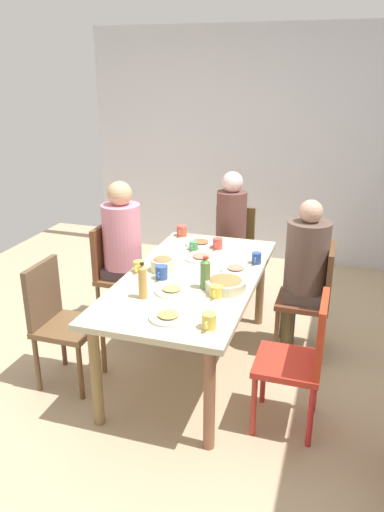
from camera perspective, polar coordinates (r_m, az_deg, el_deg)
ground_plane at (r=3.94m, az=0.00°, el=-12.29°), size 6.00×6.00×0.00m
wall_left at (r=5.86m, az=7.75°, el=12.22°), size 0.12×3.97×2.60m
dining_table at (r=3.62m, az=0.00°, el=-3.44°), size 1.84×0.93×0.75m
chair_0 at (r=3.97m, az=13.82°, el=-4.26°), size 0.40×0.40×0.90m
person_0 at (r=3.88m, az=12.81°, el=-0.91°), size 0.33×0.33×1.25m
chair_1 at (r=4.85m, az=4.64°, el=0.93°), size 0.40×0.40×0.90m
person_1 at (r=4.69m, az=4.47°, el=3.29°), size 0.30×0.30×1.27m
chair_2 at (r=4.37m, az=-8.78°, el=-1.50°), size 0.40×0.40×0.90m
person_2 at (r=4.24m, az=-7.89°, el=1.62°), size 0.32×0.32×1.29m
chair_3 at (r=3.15m, az=12.46°, el=-11.07°), size 0.40×0.40×0.90m
chair_4 at (r=3.65m, az=-15.12°, el=-6.69°), size 0.40×0.40×0.90m
plate_0 at (r=2.99m, az=-2.73°, el=-6.90°), size 0.24×0.24×0.04m
plate_1 at (r=3.89m, az=1.10°, el=-0.15°), size 0.25×0.25×0.04m
plate_2 at (r=3.68m, az=5.03°, el=-1.51°), size 0.23×0.23×0.04m
plate_3 at (r=4.22m, az=0.98°, el=1.52°), size 0.26×0.26×0.04m
plate_4 at (r=3.33m, az=-2.31°, el=-3.92°), size 0.23×0.23×0.04m
bowl_0 at (r=3.66m, az=-3.38°, el=-0.89°), size 0.17×0.17×0.11m
bowl_1 at (r=3.36m, az=3.86°, el=-3.16°), size 0.28×0.28×0.09m
cup_0 at (r=4.43m, az=-1.19°, el=2.90°), size 0.13×0.09×0.09m
cup_1 at (r=3.82m, az=7.37°, el=-0.25°), size 0.11×0.07×0.09m
cup_2 at (r=3.52m, az=-3.52°, el=-1.90°), size 0.12×0.08×0.10m
cup_3 at (r=2.87m, az=1.93°, el=-7.45°), size 0.12×0.08×0.09m
cup_4 at (r=4.11m, az=2.94°, el=1.43°), size 0.11×0.08×0.09m
cup_5 at (r=4.08m, az=0.17°, el=1.17°), size 0.11×0.07×0.07m
cup_6 at (r=3.26m, az=2.78°, el=-4.03°), size 0.12×0.09×0.08m
cup_7 at (r=3.66m, az=-6.12°, el=-1.20°), size 0.11×0.08×0.08m
bottle_0 at (r=3.22m, az=-5.68°, el=-2.90°), size 0.05×0.05×0.25m
bottle_1 at (r=3.35m, az=1.53°, el=-2.00°), size 0.07×0.07×0.23m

